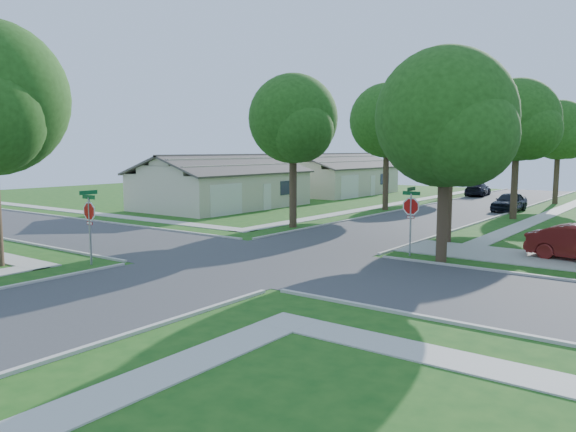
{
  "coord_description": "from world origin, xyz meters",
  "views": [
    {
      "loc": [
        14.72,
        -17.71,
        4.57
      ],
      "look_at": [
        -0.23,
        2.47,
        1.6
      ],
      "focal_mm": 35.0,
      "sensor_mm": 36.0,
      "label": 1
    }
  ],
  "objects_px": {
    "tree_e_far": "(559,133)",
    "car_curb_east": "(509,202)",
    "stop_sign_ne": "(411,209)",
    "tree_e_near": "(451,127)",
    "house_nw_far": "(335,179)",
    "stop_sign_sw": "(89,214)",
    "tree_e_mid": "(518,124)",
    "tree_w_near": "(294,123)",
    "tree_ne_corner": "(447,124)",
    "house_nw_near": "(223,188)",
    "tree_w_far": "(450,140)",
    "car_curb_west": "(478,189)",
    "tree_w_mid": "(388,124)"
  },
  "relations": [
    {
      "from": "stop_sign_sw",
      "to": "stop_sign_ne",
      "type": "distance_m",
      "value": 13.29
    },
    {
      "from": "tree_w_far",
      "to": "car_curb_west",
      "type": "distance_m",
      "value": 6.51
    },
    {
      "from": "tree_w_near",
      "to": "car_curb_east",
      "type": "xyz_separation_m",
      "value": [
        7.84,
        16.59,
        -5.41
      ]
    },
    {
      "from": "tree_e_far",
      "to": "car_curb_east",
      "type": "distance_m",
      "value": 10.05
    },
    {
      "from": "tree_ne_corner",
      "to": "house_nw_near",
      "type": "relative_size",
      "value": 0.64
    },
    {
      "from": "tree_e_near",
      "to": "tree_e_far",
      "type": "bearing_deg",
      "value": 90.0
    },
    {
      "from": "tree_e_far",
      "to": "tree_e_near",
      "type": "bearing_deg",
      "value": -90.0
    },
    {
      "from": "tree_w_far",
      "to": "house_nw_near",
      "type": "bearing_deg",
      "value": -120.82
    },
    {
      "from": "car_curb_west",
      "to": "tree_e_near",
      "type": "bearing_deg",
      "value": 98.66
    },
    {
      "from": "tree_ne_corner",
      "to": "tree_w_mid",
      "type": "bearing_deg",
      "value": 123.22
    },
    {
      "from": "tree_w_near",
      "to": "car_curb_west",
      "type": "distance_m",
      "value": 29.66
    },
    {
      "from": "tree_e_mid",
      "to": "tree_e_near",
      "type": "bearing_deg",
      "value": -90.03
    },
    {
      "from": "house_nw_far",
      "to": "car_curb_east",
      "type": "bearing_deg",
      "value": -18.46
    },
    {
      "from": "tree_e_near",
      "to": "house_nw_far",
      "type": "relative_size",
      "value": 0.61
    },
    {
      "from": "tree_e_far",
      "to": "house_nw_near",
      "type": "xyz_separation_m",
      "value": [
        -20.75,
        -19.01,
        -4.46
      ]
    },
    {
      "from": "stop_sign_ne",
      "to": "house_nw_near",
      "type": "height_order",
      "value": "house_nw_near"
    },
    {
      "from": "stop_sign_sw",
      "to": "house_nw_far",
      "type": "bearing_deg",
      "value": 107.1
    },
    {
      "from": "house_nw_far",
      "to": "car_curb_east",
      "type": "distance_m",
      "value": 20.25
    },
    {
      "from": "tree_e_near",
      "to": "car_curb_west",
      "type": "distance_m",
      "value": 30.59
    },
    {
      "from": "stop_sign_ne",
      "to": "tree_e_mid",
      "type": "height_order",
      "value": "tree_e_mid"
    },
    {
      "from": "tree_w_far",
      "to": "car_curb_east",
      "type": "distance_m",
      "value": 12.47
    },
    {
      "from": "tree_e_mid",
      "to": "house_nw_near",
      "type": "distance_m",
      "value": 22.12
    },
    {
      "from": "tree_e_mid",
      "to": "tree_e_far",
      "type": "height_order",
      "value": "tree_e_mid"
    },
    {
      "from": "car_curb_west",
      "to": "tree_w_near",
      "type": "bearing_deg",
      "value": 80.55
    },
    {
      "from": "tree_e_far",
      "to": "car_curb_east",
      "type": "height_order",
      "value": "tree_e_far"
    },
    {
      "from": "tree_ne_corner",
      "to": "car_curb_west",
      "type": "xyz_separation_m",
      "value": [
        -9.56,
        33.92,
        -4.92
      ]
    },
    {
      "from": "tree_e_far",
      "to": "house_nw_far",
      "type": "distance_m",
      "value": 21.31
    },
    {
      "from": "stop_sign_sw",
      "to": "house_nw_near",
      "type": "relative_size",
      "value": 0.22
    },
    {
      "from": "stop_sign_ne",
      "to": "tree_ne_corner",
      "type": "xyz_separation_m",
      "value": [
        1.66,
        -0.49,
        3.56
      ]
    },
    {
      "from": "tree_e_mid",
      "to": "house_nw_far",
      "type": "relative_size",
      "value": 0.68
    },
    {
      "from": "stop_sign_sw",
      "to": "tree_e_far",
      "type": "relative_size",
      "value": 0.34
    },
    {
      "from": "stop_sign_sw",
      "to": "tree_e_far",
      "type": "bearing_deg",
      "value": 76.27
    },
    {
      "from": "tree_e_near",
      "to": "car_curb_east",
      "type": "distance_m",
      "value": 17.37
    },
    {
      "from": "house_nw_far",
      "to": "stop_sign_sw",
      "type": "bearing_deg",
      "value": -72.9
    },
    {
      "from": "tree_e_near",
      "to": "tree_e_mid",
      "type": "height_order",
      "value": "tree_e_mid"
    },
    {
      "from": "tree_w_mid",
      "to": "car_curb_west",
      "type": "height_order",
      "value": "tree_w_mid"
    },
    {
      "from": "tree_w_far",
      "to": "tree_e_far",
      "type": "bearing_deg",
      "value": 0.0
    },
    {
      "from": "car_curb_east",
      "to": "car_curb_west",
      "type": "relative_size",
      "value": 0.89
    },
    {
      "from": "tree_w_mid",
      "to": "car_curb_west",
      "type": "bearing_deg",
      "value": 85.19
    },
    {
      "from": "car_curb_west",
      "to": "tree_e_far",
      "type": "bearing_deg",
      "value": 146.01
    },
    {
      "from": "house_nw_far",
      "to": "stop_sign_ne",
      "type": "bearing_deg",
      "value": -52.84
    },
    {
      "from": "tree_ne_corner",
      "to": "tree_e_near",
      "type": "bearing_deg",
      "value": 108.53
    },
    {
      "from": "stop_sign_ne",
      "to": "tree_e_near",
      "type": "bearing_deg",
      "value": 89.32
    },
    {
      "from": "stop_sign_ne",
      "to": "house_nw_near",
      "type": "distance_m",
      "value": 23.12
    },
    {
      "from": "tree_w_far",
      "to": "tree_ne_corner",
      "type": "height_order",
      "value": "tree_ne_corner"
    },
    {
      "from": "tree_e_mid",
      "to": "tree_w_near",
      "type": "relative_size",
      "value": 1.03
    },
    {
      "from": "tree_e_far",
      "to": "house_nw_far",
      "type": "bearing_deg",
      "value": -174.47
    },
    {
      "from": "stop_sign_ne",
      "to": "tree_e_near",
      "type": "relative_size",
      "value": 0.36
    },
    {
      "from": "tree_w_mid",
      "to": "tree_ne_corner",
      "type": "distance_m",
      "value": 20.1
    },
    {
      "from": "tree_w_near",
      "to": "tree_ne_corner",
      "type": "distance_m",
      "value": 12.02
    }
  ]
}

